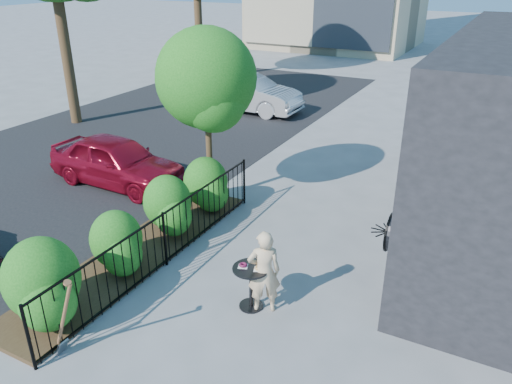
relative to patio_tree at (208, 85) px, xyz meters
The scene contains 11 objects.
ground 4.50m from the patio_tree, 50.96° to the right, with size 120.00×120.00×0.00m, color gray.
fence 3.61m from the patio_tree, 75.06° to the right, with size 0.05×6.05×1.10m.
planting_bed 3.88m from the patio_tree, 89.26° to the right, with size 1.30×6.00×0.08m, color #382616.
shrubs 3.37m from the patio_tree, 87.08° to the right, with size 1.10×5.60×1.24m.
patio_tree is the anchor object (origin of this frame).
street 5.51m from the patio_tree, behind, with size 9.00×30.00×0.01m, color black.
cafe_table 4.72m from the patio_tree, 48.88° to the right, with size 0.60×0.60×0.80m.
woman 4.73m from the patio_tree, 46.40° to the right, with size 0.53×0.35×1.45m, color #D9B68C.
shovel 5.85m from the patio_tree, 79.64° to the right, with size 0.53×0.18×1.41m.
car_red 3.42m from the patio_tree, behind, with size 1.47×3.66×1.25m, color maroon.
car_silver 8.28m from the patio_tree, 112.99° to the left, with size 1.48×4.26×1.40m, color #AEAEB3.
Camera 1 is at (3.68, -6.25, 5.14)m, focal length 35.00 mm.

